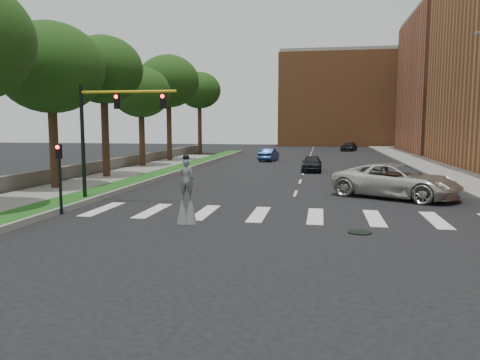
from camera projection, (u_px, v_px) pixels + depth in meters
ground_plane at (285, 220)px, 20.34m from camera, size 160.00×160.00×0.00m
grass_median at (174, 170)px, 41.86m from camera, size 2.00×60.00×0.25m
median_curb at (185, 170)px, 41.68m from camera, size 0.20×60.00×0.28m
sidewalk_left at (88, 183)px, 32.59m from camera, size 4.00×60.00×0.18m
sidewalk_right at (443, 169)px, 42.65m from camera, size 5.00×90.00×0.18m
stone_wall at (125, 162)px, 44.71m from camera, size 0.50×56.00×1.10m
manhole at (360, 232)px, 17.87m from camera, size 0.90×0.90×0.04m
building_far at (465, 84)px, 68.24m from camera, size 16.00×22.00×20.00m
building_backdrop at (345, 101)px, 94.57m from camera, size 26.00×14.00×18.00m
traffic_signal at (104, 124)px, 24.46m from camera, size 5.30×0.23×6.20m
secondary_signal at (60, 172)px, 21.38m from camera, size 0.25×0.21×3.23m
stilt_performer at (186, 197)px, 19.42m from camera, size 0.84×0.55×2.91m
suv_crossing at (396, 181)px, 26.36m from camera, size 7.63×6.26×1.93m
car_near at (312, 163)px, 41.39m from camera, size 1.76×4.31×1.46m
car_mid at (269, 155)px, 53.60m from camera, size 2.07×4.52×1.44m
car_far at (349, 147)px, 74.49m from camera, size 3.17×4.94×1.33m
tree_1 at (50, 68)px, 28.78m from camera, size 6.56×6.56×10.41m
tree_2 at (103, 70)px, 35.09m from camera, size 5.96×5.96×10.77m
tree_3 at (141, 93)px, 44.70m from camera, size 5.65×5.65×9.63m
tree_4 at (168, 82)px, 51.92m from camera, size 6.82×6.82×11.85m
tree_5 at (199, 91)px, 64.21m from camera, size 5.87×5.87×11.36m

